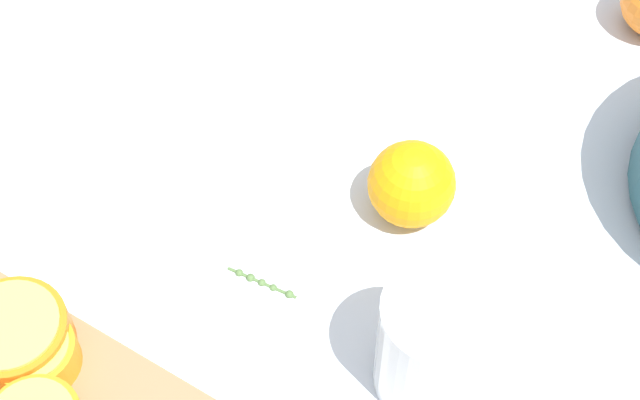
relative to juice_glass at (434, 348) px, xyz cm
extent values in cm
cube|color=silver|center=(-13.22, 12.23, -6.53)|extent=(140.61, 88.69, 3.00)
cylinder|color=white|center=(0.00, 0.00, 0.53)|extent=(8.84, 8.84, 11.13)
cylinder|color=#F8A728|center=(0.00, 0.00, -0.93)|extent=(7.78, 7.78, 8.20)
cylinder|color=orange|center=(-30.08, -11.32, -1.06)|extent=(8.68, 8.68, 3.79)
cylinder|color=#F8BD52|center=(-30.08, -11.32, 0.99)|extent=(7.64, 7.64, 0.30)
cylinder|color=orange|center=(-28.04, -11.91, -1.49)|extent=(6.63, 6.63, 2.93)
cylinder|color=#F6BC4B|center=(-28.04, -11.91, 0.13)|extent=(5.84, 5.84, 0.30)
sphere|color=orange|center=(-7.04, 14.63, -1.18)|extent=(7.70, 7.70, 7.70)
cylinder|color=#4D6B38|center=(-15.85, 2.56, -4.88)|extent=(6.57, 0.64, 0.30)
sphere|color=#4D6B38|center=(-13.66, 2.45, -4.73)|extent=(0.77, 0.77, 0.77)
sphere|color=#4D6B38|center=(-14.75, 2.51, -4.73)|extent=(0.66, 0.66, 0.66)
sphere|color=#4D6B38|center=(-15.85, 2.56, -4.73)|extent=(0.71, 0.71, 0.71)
sphere|color=#4D6B38|center=(-16.94, 2.62, -4.73)|extent=(0.79, 0.79, 0.79)
sphere|color=#4D6B38|center=(-18.03, 2.68, -4.73)|extent=(0.72, 0.72, 0.72)
camera|label=1|loc=(4.82, -33.04, 64.74)|focal=53.28mm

